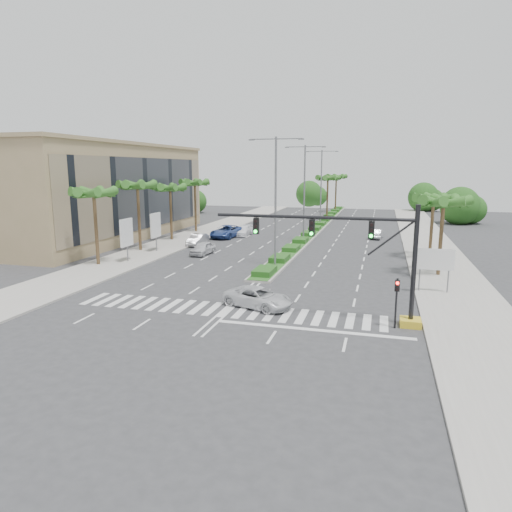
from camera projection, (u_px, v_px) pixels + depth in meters
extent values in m
plane|color=#333335|center=(227.00, 310.00, 30.05)|extent=(160.00, 160.00, 0.00)
cube|color=gray|center=(439.00, 262.00, 44.98)|extent=(6.00, 120.00, 0.15)
cube|color=gray|center=(159.00, 248.00, 52.94)|extent=(6.00, 120.00, 0.15)
cube|color=gray|center=(319.00, 226.00, 72.61)|extent=(2.20, 75.00, 0.20)
cube|color=#2A561D|center=(319.00, 225.00, 72.59)|extent=(1.80, 75.00, 0.04)
cube|color=tan|center=(105.00, 193.00, 60.32)|extent=(12.00, 36.00, 12.00)
cube|color=gold|center=(410.00, 322.00, 26.99)|extent=(1.20, 1.20, 0.45)
cylinder|color=black|center=(414.00, 265.00, 26.33)|extent=(0.28, 0.28, 7.00)
cylinder|color=black|center=(312.00, 217.00, 27.41)|extent=(12.00, 0.20, 0.20)
cylinder|color=black|center=(391.00, 238.00, 26.42)|extent=(2.53, 0.12, 2.15)
cube|color=black|center=(371.00, 230.00, 26.62)|extent=(0.32, 0.24, 1.00)
cylinder|color=#19E533|center=(371.00, 236.00, 26.55)|extent=(0.20, 0.06, 0.20)
cube|color=black|center=(312.00, 228.00, 27.53)|extent=(0.32, 0.24, 1.00)
cylinder|color=#19E533|center=(311.00, 234.00, 27.46)|extent=(0.20, 0.06, 0.20)
cube|color=black|center=(256.00, 226.00, 28.45)|extent=(0.32, 0.24, 1.00)
cylinder|color=#19E533|center=(255.00, 231.00, 28.38)|extent=(0.20, 0.06, 0.20)
cylinder|color=black|center=(396.00, 303.00, 26.42)|extent=(0.12, 0.12, 3.00)
cube|color=black|center=(397.00, 286.00, 26.07)|extent=(0.28, 0.22, 0.65)
cylinder|color=red|center=(397.00, 283.00, 25.91)|extent=(0.18, 0.05, 0.18)
cylinder|color=slate|center=(420.00, 274.00, 34.08)|extent=(0.10, 0.10, 2.80)
cylinder|color=slate|center=(448.00, 276.00, 33.55)|extent=(0.10, 0.10, 2.80)
cube|color=#0C6638|center=(435.00, 259.00, 33.59)|extent=(2.60, 0.08, 1.50)
cube|color=white|center=(435.00, 259.00, 33.54)|extent=(2.70, 0.02, 1.60)
cylinder|color=slate|center=(127.00, 249.00, 44.93)|extent=(0.12, 0.12, 2.80)
cube|color=white|center=(126.00, 233.00, 44.63)|extent=(0.18, 2.10, 2.70)
cube|color=#D8594C|center=(126.00, 233.00, 44.63)|extent=(0.12, 2.00, 2.60)
cylinder|color=slate|center=(156.00, 240.00, 50.61)|extent=(0.12, 0.12, 2.80)
cube|color=white|center=(156.00, 225.00, 50.31)|extent=(0.18, 2.10, 2.70)
cube|color=#D8594C|center=(156.00, 225.00, 50.31)|extent=(0.12, 2.00, 2.60)
cylinder|color=brown|center=(96.00, 229.00, 43.17)|extent=(0.32, 0.32, 7.00)
sphere|color=brown|center=(94.00, 193.00, 42.52)|extent=(0.70, 0.70, 0.70)
cone|color=#31631F|center=(104.00, 195.00, 42.25)|extent=(0.90, 3.62, 1.50)
cone|color=#31631F|center=(106.00, 194.00, 43.17)|extent=(3.39, 2.96, 1.50)
cone|color=#31631F|center=(98.00, 194.00, 43.62)|extent=(3.73, 1.68, 1.50)
cone|color=#31631F|center=(88.00, 194.00, 43.25)|extent=(2.38, 3.65, 1.50)
cone|color=#31631F|center=(81.00, 194.00, 42.35)|extent=(2.38, 3.65, 1.50)
cone|color=#31631F|center=(84.00, 195.00, 41.59)|extent=(3.73, 1.68, 1.50)
cone|color=#31631F|center=(95.00, 195.00, 41.55)|extent=(3.39, 2.96, 1.50)
cylinder|color=brown|center=(139.00, 218.00, 50.70)|extent=(0.32, 0.32, 7.40)
sphere|color=brown|center=(137.00, 186.00, 50.02)|extent=(0.70, 0.70, 0.70)
cone|color=#31631F|center=(147.00, 187.00, 49.75)|extent=(0.90, 3.62, 1.50)
cone|color=#31631F|center=(147.00, 186.00, 50.67)|extent=(3.39, 2.96, 1.50)
cone|color=#31631F|center=(140.00, 186.00, 51.11)|extent=(3.73, 1.68, 1.50)
cone|color=#31631F|center=(132.00, 186.00, 50.75)|extent=(2.38, 3.65, 1.50)
cone|color=#31631F|center=(127.00, 187.00, 49.84)|extent=(2.38, 3.65, 1.50)
cone|color=#31631F|center=(130.00, 187.00, 49.08)|extent=(3.73, 1.68, 1.50)
cone|color=#31631F|center=(139.00, 187.00, 49.04)|extent=(3.39, 2.96, 1.50)
cylinder|color=brown|center=(171.00, 214.00, 58.33)|extent=(0.32, 0.32, 6.80)
sphere|color=brown|center=(170.00, 188.00, 57.70)|extent=(0.70, 0.70, 0.70)
cone|color=#31631F|center=(178.00, 189.00, 57.43)|extent=(0.90, 3.62, 1.50)
cone|color=#31631F|center=(178.00, 189.00, 58.35)|extent=(3.39, 2.96, 1.50)
cone|color=#31631F|center=(172.00, 189.00, 58.80)|extent=(3.73, 1.68, 1.50)
cone|color=#31631F|center=(165.00, 189.00, 58.43)|extent=(2.38, 3.65, 1.50)
cone|color=#31631F|center=(161.00, 189.00, 57.53)|extent=(2.38, 3.65, 1.50)
cone|color=#31631F|center=(164.00, 189.00, 56.77)|extent=(3.73, 1.68, 1.50)
cone|color=#31631F|center=(172.00, 189.00, 56.73)|extent=(3.39, 2.96, 1.50)
cylinder|color=brown|center=(195.00, 208.00, 65.86)|extent=(0.32, 0.32, 7.20)
sphere|color=brown|center=(195.00, 183.00, 65.19)|extent=(0.70, 0.70, 0.70)
cone|color=#31631F|center=(202.00, 184.00, 64.92)|extent=(0.90, 3.62, 1.50)
cone|color=#31631F|center=(202.00, 184.00, 65.85)|extent=(3.39, 2.96, 1.50)
cone|color=#31631F|center=(196.00, 184.00, 66.29)|extent=(3.73, 1.68, 1.50)
cone|color=#31631F|center=(190.00, 184.00, 65.92)|extent=(2.38, 3.65, 1.50)
cone|color=#31631F|center=(187.00, 184.00, 65.02)|extent=(2.38, 3.65, 1.50)
cone|color=#31631F|center=(190.00, 184.00, 64.26)|extent=(3.73, 1.68, 1.50)
cone|color=#31631F|center=(197.00, 184.00, 64.22)|extent=(3.39, 2.96, 1.50)
cylinder|color=brown|center=(441.00, 239.00, 38.88)|extent=(0.32, 0.32, 6.50)
sphere|color=brown|center=(444.00, 202.00, 38.28)|extent=(0.70, 0.70, 0.70)
cone|color=#31631F|center=(458.00, 204.00, 38.01)|extent=(0.90, 3.62, 1.50)
cone|color=#31631F|center=(451.00, 203.00, 38.94)|extent=(3.39, 2.96, 1.50)
cone|color=#31631F|center=(439.00, 202.00, 39.38)|extent=(3.73, 1.68, 1.50)
cone|color=#31631F|center=(430.00, 203.00, 39.01)|extent=(2.38, 3.65, 1.50)
cone|color=#31631F|center=(432.00, 203.00, 38.11)|extent=(2.38, 3.65, 1.50)
cone|color=#31631F|center=(442.00, 204.00, 37.35)|extent=(3.73, 1.68, 1.50)
cone|color=#31631F|center=(454.00, 204.00, 37.31)|extent=(3.39, 2.96, 1.50)
cylinder|color=brown|center=(431.00, 229.00, 46.48)|extent=(0.32, 0.32, 6.20)
sphere|color=brown|center=(434.00, 199.00, 45.91)|extent=(0.70, 0.70, 0.70)
cone|color=#31631F|center=(445.00, 201.00, 45.64)|extent=(0.90, 3.62, 1.50)
cone|color=#31631F|center=(440.00, 200.00, 46.56)|extent=(3.39, 2.96, 1.50)
cone|color=#31631F|center=(430.00, 200.00, 47.01)|extent=(3.73, 1.68, 1.50)
cone|color=#31631F|center=(423.00, 200.00, 46.64)|extent=(2.38, 3.65, 1.50)
cone|color=#31631F|center=(424.00, 201.00, 45.74)|extent=(2.38, 3.65, 1.50)
cone|color=#31631F|center=(432.00, 201.00, 44.98)|extent=(3.73, 1.68, 1.50)
cone|color=#31631F|center=(442.00, 201.00, 44.93)|extent=(3.39, 2.96, 1.50)
cylinder|color=brown|center=(327.00, 199.00, 81.38)|extent=(0.32, 0.32, 7.50)
sphere|color=brown|center=(328.00, 178.00, 80.69)|extent=(0.70, 0.70, 0.70)
cone|color=#31631F|center=(334.00, 179.00, 80.42)|extent=(0.90, 3.62, 1.50)
cone|color=#31631F|center=(332.00, 179.00, 81.34)|extent=(3.39, 2.96, 1.50)
cone|color=#31631F|center=(327.00, 179.00, 81.78)|extent=(3.73, 1.68, 1.50)
cone|color=#31631F|center=(323.00, 179.00, 81.42)|extent=(2.38, 3.65, 1.50)
cone|color=#31631F|center=(322.00, 179.00, 80.51)|extent=(2.38, 3.65, 1.50)
cone|color=#31631F|center=(326.00, 179.00, 79.75)|extent=(3.73, 1.68, 1.50)
cone|color=#31631F|center=(331.00, 179.00, 79.71)|extent=(3.39, 2.96, 1.50)
cylinder|color=brown|center=(336.00, 195.00, 95.57)|extent=(0.32, 0.32, 7.50)
sphere|color=brown|center=(336.00, 177.00, 94.88)|extent=(0.70, 0.70, 0.70)
cone|color=#31631F|center=(342.00, 177.00, 94.61)|extent=(0.90, 3.62, 1.50)
cone|color=#31631F|center=(340.00, 177.00, 95.53)|extent=(3.39, 2.96, 1.50)
cone|color=#31631F|center=(336.00, 177.00, 95.98)|extent=(3.73, 1.68, 1.50)
cone|color=#31631F|center=(332.00, 177.00, 95.61)|extent=(2.38, 3.65, 1.50)
cone|color=#31631F|center=(331.00, 177.00, 94.71)|extent=(2.38, 3.65, 1.50)
cone|color=#31631F|center=(335.00, 177.00, 93.95)|extent=(3.73, 1.68, 1.50)
cone|color=#31631F|center=(339.00, 177.00, 93.91)|extent=(3.39, 2.96, 1.50)
cylinder|color=slate|center=(276.00, 203.00, 42.16)|extent=(0.20, 0.20, 12.00)
cylinder|color=slate|center=(263.00, 139.00, 41.37)|extent=(2.40, 0.10, 0.10)
cylinder|color=slate|center=(289.00, 139.00, 40.74)|extent=(2.40, 0.10, 0.10)
cube|color=slate|center=(252.00, 140.00, 41.67)|extent=(0.50, 0.25, 0.12)
cube|color=slate|center=(301.00, 139.00, 40.46)|extent=(0.50, 0.25, 0.12)
cylinder|color=slate|center=(304.00, 194.00, 57.30)|extent=(0.20, 0.20, 12.00)
cylinder|color=slate|center=(296.00, 147.00, 56.51)|extent=(2.40, 0.10, 0.10)
cylinder|color=slate|center=(315.00, 147.00, 55.88)|extent=(2.40, 0.10, 0.10)
cube|color=slate|center=(287.00, 147.00, 56.81)|extent=(0.50, 0.25, 0.12)
cube|color=slate|center=(324.00, 147.00, 55.60)|extent=(0.50, 0.25, 0.12)
cylinder|color=slate|center=(321.00, 189.00, 72.44)|extent=(0.20, 0.20, 12.00)
cylinder|color=slate|center=(314.00, 151.00, 71.65)|extent=(2.40, 0.10, 0.10)
cylinder|color=slate|center=(330.00, 151.00, 71.02)|extent=(2.40, 0.10, 0.10)
cube|color=slate|center=(307.00, 152.00, 71.95)|extent=(0.50, 0.25, 0.12)
cube|color=slate|center=(337.00, 151.00, 70.74)|extent=(0.50, 0.25, 0.12)
imported|color=silver|center=(203.00, 248.00, 49.25)|extent=(1.91, 4.15, 1.38)
imported|color=#B3B2B7|center=(198.00, 240.00, 55.12)|extent=(1.48, 4.21, 1.39)
imported|color=#2D468B|center=(226.00, 232.00, 61.24)|extent=(3.40, 6.20, 1.65)
imported|color=white|center=(244.00, 231.00, 63.29)|extent=(1.91, 4.54, 1.31)
imported|color=silver|center=(258.00, 297.00, 30.60)|extent=(5.29, 3.74, 1.34)
imported|color=silver|center=(377.00, 234.00, 60.48)|extent=(1.77, 4.06, 1.30)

